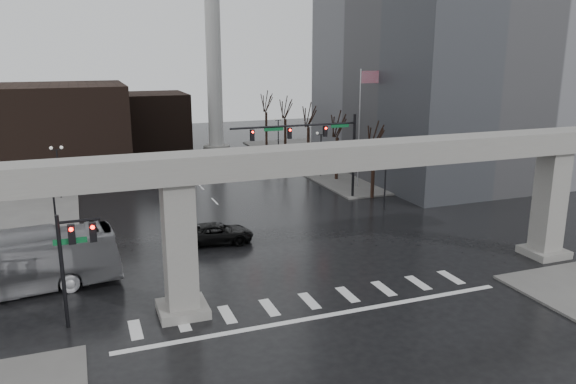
% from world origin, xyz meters
% --- Properties ---
extents(ground, '(160.00, 160.00, 0.00)m').
position_xyz_m(ground, '(0.00, 0.00, 0.00)').
color(ground, black).
rests_on(ground, ground).
extents(sidewalk_ne, '(28.00, 36.00, 0.15)m').
position_xyz_m(sidewalk_ne, '(26.00, 36.00, 0.07)').
color(sidewalk_ne, slate).
rests_on(sidewalk_ne, ground).
extents(elevated_guideway, '(48.00, 2.60, 8.70)m').
position_xyz_m(elevated_guideway, '(1.26, 0.00, 6.88)').
color(elevated_guideway, gray).
rests_on(elevated_guideway, ground).
extents(building_far_left, '(16.00, 14.00, 10.00)m').
position_xyz_m(building_far_left, '(-14.00, 42.00, 5.00)').
color(building_far_left, black).
rests_on(building_far_left, ground).
extents(building_far_mid, '(10.00, 10.00, 8.00)m').
position_xyz_m(building_far_mid, '(-2.00, 52.00, 4.00)').
color(building_far_mid, black).
rests_on(building_far_mid, ground).
extents(smokestack, '(3.60, 3.60, 30.00)m').
position_xyz_m(smokestack, '(6.00, 46.00, 13.35)').
color(smokestack, silver).
rests_on(smokestack, ground).
extents(signal_mast_arm, '(12.12, 0.43, 8.00)m').
position_xyz_m(signal_mast_arm, '(8.99, 18.80, 5.83)').
color(signal_mast_arm, black).
rests_on(signal_mast_arm, ground).
extents(signal_left_pole, '(2.30, 0.30, 6.00)m').
position_xyz_m(signal_left_pole, '(-12.25, 0.50, 4.07)').
color(signal_left_pole, black).
rests_on(signal_left_pole, ground).
extents(flagpole_assembly, '(2.06, 0.12, 12.00)m').
position_xyz_m(flagpole_assembly, '(15.29, 22.00, 7.53)').
color(flagpole_assembly, silver).
rests_on(flagpole_assembly, ground).
extents(lamp_right_0, '(1.22, 0.32, 5.11)m').
position_xyz_m(lamp_right_0, '(13.50, 14.00, 3.47)').
color(lamp_right_0, black).
rests_on(lamp_right_0, ground).
extents(lamp_right_1, '(1.22, 0.32, 5.11)m').
position_xyz_m(lamp_right_1, '(13.50, 28.00, 3.47)').
color(lamp_right_1, black).
rests_on(lamp_right_1, ground).
extents(lamp_right_2, '(1.22, 0.32, 5.11)m').
position_xyz_m(lamp_right_2, '(13.50, 42.00, 3.47)').
color(lamp_right_2, black).
rests_on(lamp_right_2, ground).
extents(lamp_left_0, '(1.22, 0.32, 5.11)m').
position_xyz_m(lamp_left_0, '(-13.50, 14.00, 3.47)').
color(lamp_left_0, black).
rests_on(lamp_left_0, ground).
extents(lamp_left_1, '(1.22, 0.32, 5.11)m').
position_xyz_m(lamp_left_1, '(-13.50, 28.00, 3.47)').
color(lamp_left_1, black).
rests_on(lamp_left_1, ground).
extents(lamp_left_2, '(1.22, 0.32, 5.11)m').
position_xyz_m(lamp_left_2, '(-13.50, 42.00, 3.47)').
color(lamp_left_2, black).
rests_on(lamp_left_2, ground).
extents(tree_right_0, '(1.09, 1.58, 7.50)m').
position_xyz_m(tree_right_0, '(14.53, 18.02, 2.79)').
color(tree_right_0, black).
rests_on(tree_right_0, ground).
extents(tree_right_1, '(1.09, 1.61, 7.67)m').
position_xyz_m(tree_right_1, '(14.53, 26.02, 2.85)').
color(tree_right_1, black).
rests_on(tree_right_1, ground).
extents(tree_right_2, '(1.10, 1.63, 7.85)m').
position_xyz_m(tree_right_2, '(14.53, 34.02, 2.91)').
color(tree_right_2, black).
rests_on(tree_right_2, ground).
extents(tree_right_3, '(1.11, 1.66, 8.02)m').
position_xyz_m(tree_right_3, '(14.53, 42.02, 2.98)').
color(tree_right_3, black).
rests_on(tree_right_3, ground).
extents(tree_right_4, '(1.12, 1.69, 8.19)m').
position_xyz_m(tree_right_4, '(14.53, 50.02, 3.04)').
color(tree_right_4, black).
rests_on(tree_right_4, ground).
extents(pickup_truck, '(5.61, 3.15, 1.48)m').
position_xyz_m(pickup_truck, '(-2.57, 10.49, 0.74)').
color(pickup_truck, black).
rests_on(pickup_truck, ground).
extents(city_bus, '(13.09, 4.15, 3.58)m').
position_xyz_m(city_bus, '(-16.16, 6.01, 1.79)').
color(city_bus, '#A6A5AA').
rests_on(city_bus, ground).
extents(far_car, '(2.26, 4.72, 1.56)m').
position_xyz_m(far_car, '(-3.64, 21.93, 0.78)').
color(far_car, black).
rests_on(far_car, ground).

